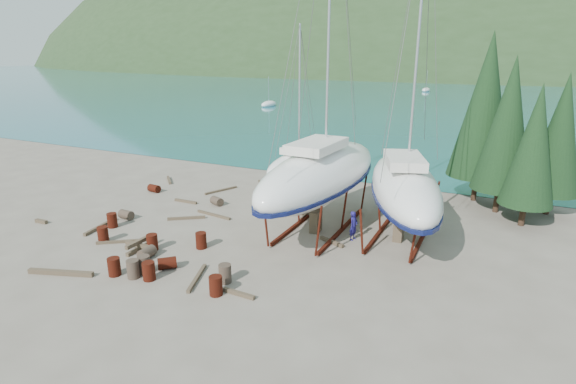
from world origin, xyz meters
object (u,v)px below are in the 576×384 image
at_px(large_sailboat_near, 321,174).
at_px(small_sailboat_shore, 297,164).
at_px(large_sailboat_far, 404,186).
at_px(worker, 354,226).

relative_size(large_sailboat_near, small_sailboat_shore, 1.75).
bearing_deg(large_sailboat_far, small_sailboat_shore, 127.04).
distance_m(large_sailboat_near, worker, 3.55).
bearing_deg(large_sailboat_near, worker, -15.53).
relative_size(large_sailboat_far, worker, 11.12).
bearing_deg(small_sailboat_shore, worker, -41.59).
relative_size(large_sailboat_near, worker, 12.66).
bearing_deg(worker, large_sailboat_far, -43.27).
relative_size(large_sailboat_near, large_sailboat_far, 1.14).
distance_m(large_sailboat_near, large_sailboat_far, 4.73).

